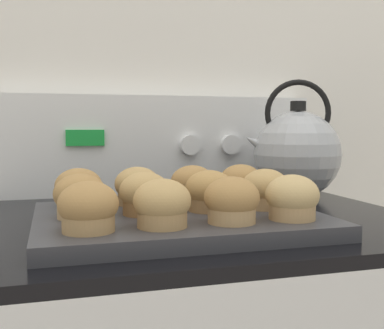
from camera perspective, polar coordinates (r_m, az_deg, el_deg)
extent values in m
cube|color=white|center=(1.14, -4.75, 13.00)|extent=(8.00, 0.05, 2.40)
cube|color=black|center=(0.82, 0.02, -6.53)|extent=(0.72, 0.61, 0.02)
cube|color=white|center=(1.07, -4.11, 2.36)|extent=(0.71, 0.05, 0.22)
cube|color=green|center=(1.02, -12.56, 3.11)|extent=(0.08, 0.01, 0.03)
cylinder|color=white|center=(1.06, -0.24, 2.33)|extent=(0.04, 0.02, 0.04)
cylinder|color=white|center=(1.09, 4.58, 2.38)|extent=(0.04, 0.02, 0.04)
cylinder|color=white|center=(1.12, 9.10, 2.41)|extent=(0.04, 0.02, 0.04)
cube|color=#38383D|center=(0.71, -1.73, -6.60)|extent=(0.41, 0.32, 0.02)
cylinder|color=tan|center=(0.60, -12.16, -6.65)|extent=(0.06, 0.06, 0.02)
ellipsoid|color=#B2844C|center=(0.59, -12.19, -4.59)|extent=(0.07, 0.07, 0.06)
cylinder|color=tan|center=(0.61, -3.54, -6.30)|extent=(0.06, 0.06, 0.02)
ellipsoid|color=tan|center=(0.61, -3.55, -4.28)|extent=(0.07, 0.07, 0.06)
cylinder|color=tan|center=(0.64, 4.57, -5.84)|extent=(0.06, 0.06, 0.02)
ellipsoid|color=#B2844C|center=(0.64, 4.59, -3.91)|extent=(0.07, 0.07, 0.06)
cylinder|color=tan|center=(0.68, 11.77, -5.36)|extent=(0.06, 0.06, 0.02)
ellipsoid|color=tan|center=(0.67, 11.80, -3.53)|extent=(0.07, 0.07, 0.06)
cylinder|color=tan|center=(0.69, -13.09, -5.17)|extent=(0.06, 0.06, 0.02)
ellipsoid|color=#B2844C|center=(0.69, -13.12, -3.37)|extent=(0.07, 0.07, 0.06)
cylinder|color=olive|center=(0.70, -5.62, -4.92)|extent=(0.06, 0.06, 0.02)
ellipsoid|color=tan|center=(0.70, -5.63, -3.15)|extent=(0.07, 0.07, 0.06)
cylinder|color=#A37A4C|center=(0.73, 1.78, -4.57)|extent=(0.06, 0.06, 0.02)
ellipsoid|color=tan|center=(0.72, 1.78, -2.87)|extent=(0.07, 0.07, 0.06)
cylinder|color=tan|center=(0.76, 8.66, -4.25)|extent=(0.06, 0.06, 0.02)
ellipsoid|color=tan|center=(0.75, 8.68, -2.61)|extent=(0.07, 0.07, 0.06)
cylinder|color=olive|center=(0.78, -13.27, -4.05)|extent=(0.06, 0.06, 0.02)
ellipsoid|color=#B2844C|center=(0.78, -13.30, -2.46)|extent=(0.07, 0.07, 0.06)
cylinder|color=tan|center=(0.79, -6.48, -3.86)|extent=(0.06, 0.06, 0.02)
ellipsoid|color=tan|center=(0.78, -6.49, -2.29)|extent=(0.07, 0.07, 0.06)
cylinder|color=#A37A4C|center=(0.81, -0.26, -3.59)|extent=(0.06, 0.06, 0.02)
ellipsoid|color=#B2844C|center=(0.81, -0.26, -2.06)|extent=(0.07, 0.07, 0.06)
cylinder|color=tan|center=(0.84, 5.81, -3.36)|extent=(0.06, 0.06, 0.02)
ellipsoid|color=#B2844C|center=(0.83, 5.83, -1.88)|extent=(0.07, 0.07, 0.06)
sphere|color=#ADAFB5|center=(1.02, 12.37, 1.17)|extent=(0.18, 0.18, 0.18)
cylinder|color=black|center=(1.02, 12.46, 6.79)|extent=(0.03, 0.03, 0.02)
cone|color=#ADAFB5|center=(1.00, 7.78, 2.46)|extent=(0.08, 0.06, 0.06)
torus|color=black|center=(1.02, 12.45, 5.97)|extent=(0.14, 0.05, 0.14)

